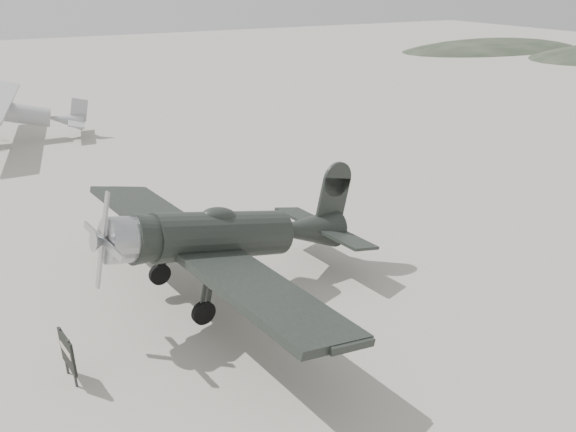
# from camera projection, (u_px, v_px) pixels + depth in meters

# --- Properties ---
(ground) EXTENTS (160.00, 160.00, 0.00)m
(ground) POSITION_uv_depth(u_px,v_px,m) (293.00, 275.00, 17.59)
(ground) COLOR #9E988C
(ground) RESTS_ON ground
(hill_northeast) EXTENTS (32.00, 16.00, 5.20)m
(hill_northeast) POSITION_uv_depth(u_px,v_px,m) (492.00, 49.00, 71.41)
(hill_northeast) COLOR #273224
(hill_northeast) RESTS_ON ground
(lowwing_monoplane) EXTENTS (8.19, 11.40, 3.66)m
(lowwing_monoplane) POSITION_uv_depth(u_px,v_px,m) (233.00, 235.00, 15.72)
(lowwing_monoplane) COLOR black
(lowwing_monoplane) RESTS_ON ground
(highwing_monoplane) EXTENTS (7.76, 10.90, 3.08)m
(highwing_monoplane) POSITION_uv_depth(u_px,v_px,m) (6.00, 108.00, 30.88)
(highwing_monoplane) COLOR #96989B
(highwing_monoplane) RESTS_ON ground
(sign_board) EXTENTS (0.22, 0.88, 1.28)m
(sign_board) POSITION_uv_depth(u_px,v_px,m) (67.00, 353.00, 12.73)
(sign_board) COLOR #333333
(sign_board) RESTS_ON ground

